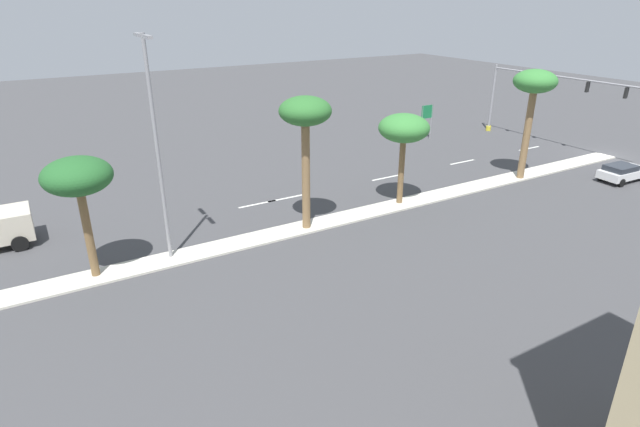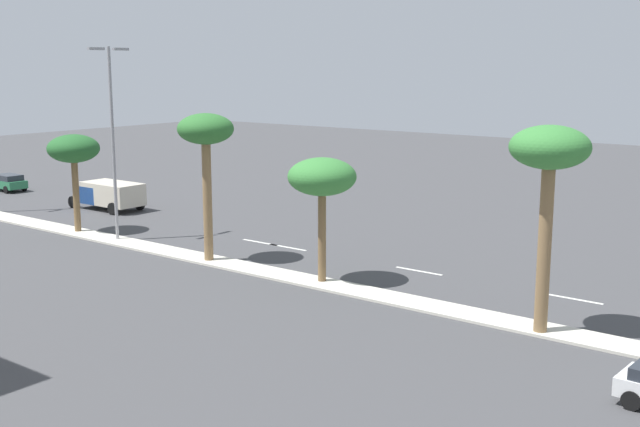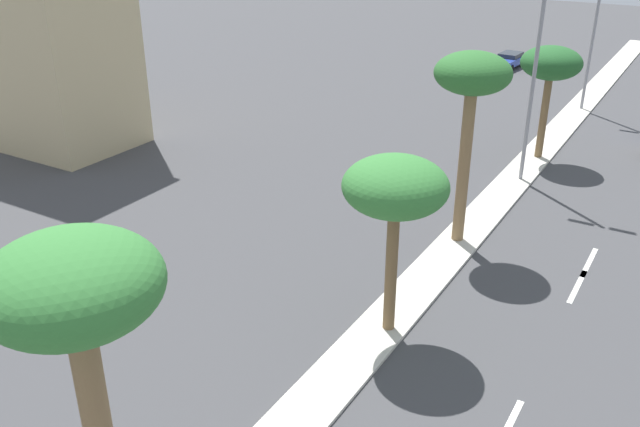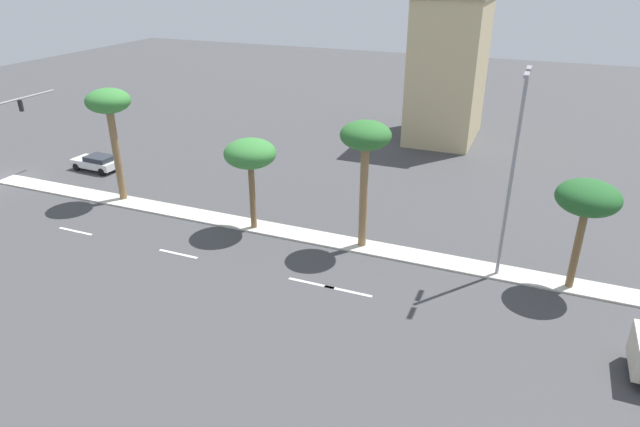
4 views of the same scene
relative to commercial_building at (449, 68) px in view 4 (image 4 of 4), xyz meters
The scene contains 13 objects.
ground_plane 27.06m from the commercial_building, ahead, with size 160.00×160.00×0.00m, color #424244.
median_curb 29.08m from the commercial_building, 22.40° to the left, with size 1.80×84.64×0.12m, color beige.
lane_stripe_near 37.22m from the commercial_building, 31.01° to the right, with size 0.20×2.80×0.01m, color silver.
lane_stripe_rear 33.77m from the commercial_building, 18.52° to the right, with size 0.20×2.80×0.01m, color silver.
lane_stripe_front 32.14m from the commercial_building, ahead, with size 0.20×2.80×0.01m, color silver.
lane_stripe_inboard 32.11m from the commercial_building, ahead, with size 0.20×2.80×0.01m, color silver.
commercial_building is the anchor object (origin of this frame).
palm_tree_left 32.25m from the commercial_building, 37.17° to the right, with size 3.16×3.16×8.39m.
palm_tree_front 27.53m from the commercial_building, 16.52° to the right, with size 3.40×3.40×6.21m.
palm_tree_rear 25.98m from the commercial_building, ahead, with size 3.06×3.06×8.11m.
palm_tree_near 28.97m from the commercial_building, 24.79° to the left, with size 3.30×3.30×6.29m.
street_lamp_left 27.61m from the commercial_building, 17.34° to the left, with size 2.90×0.24×11.73m.
sedan_white_front 34.22m from the commercial_building, 50.63° to the right, with size 2.11×4.24×1.34m.
Camera 4 is at (29.83, 40.77, 16.76)m, focal length 30.94 mm.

